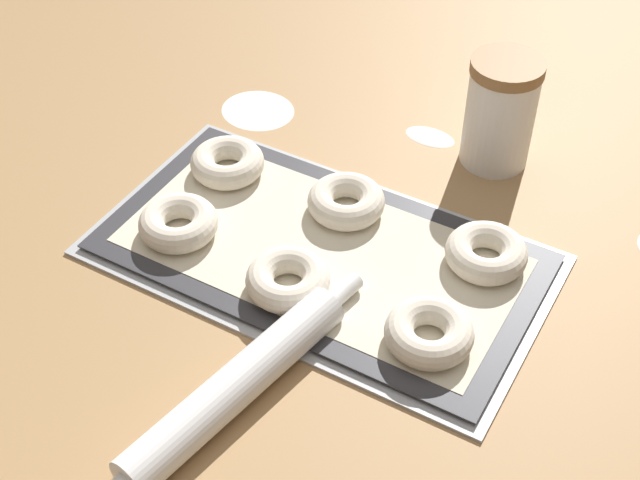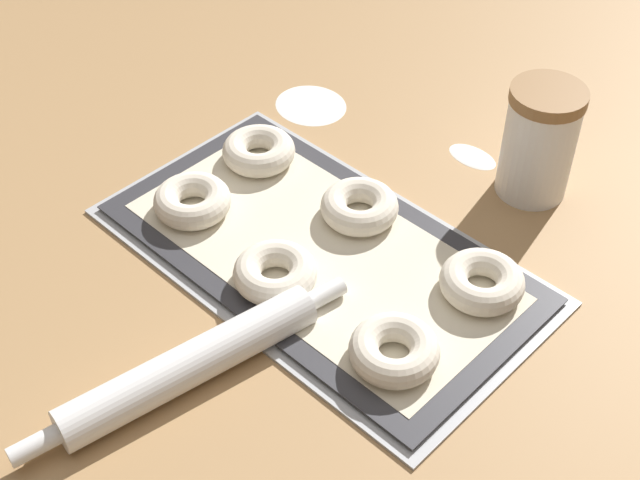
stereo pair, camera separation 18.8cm
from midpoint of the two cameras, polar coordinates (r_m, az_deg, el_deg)
ground_plane at (r=1.07m, az=5.52°, el=-1.50°), size 2.80×2.80×0.00m
baking_tray at (r=1.06m, az=5.05°, el=-1.34°), size 0.54×0.30×0.01m
baking_mat at (r=1.06m, az=5.06°, el=-1.14°), size 0.51×0.28×0.00m
bagel_front_left at (r=1.10m, az=-3.39°, el=2.13°), size 0.10×0.10×0.03m
bagel_front_center at (r=1.01m, az=2.42°, el=-2.58°), size 0.10×0.10×0.03m
bagel_front_right at (r=0.94m, az=10.52°, el=-7.49°), size 0.10×0.10×0.03m
bagel_back_left at (r=1.17m, az=0.61°, el=5.39°), size 0.10×0.10×0.03m
bagel_back_center at (r=1.10m, az=7.45°, el=1.74°), size 0.10×0.10×0.03m
bagel_back_right at (r=1.03m, az=15.53°, el=-3.05°), size 0.10×0.10×0.03m
flour_canister at (r=1.17m, az=18.44°, el=5.66°), size 0.09×0.09×0.15m
rolling_pin at (r=0.92m, az=-2.56°, el=-8.52°), size 0.10×0.39×0.05m
flour_patch_near at (r=1.31m, az=3.55°, el=8.35°), size 0.11×0.10×0.00m
flour_patch_far at (r=1.24m, az=14.06°, el=4.91°), size 0.07×0.04×0.00m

